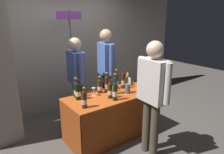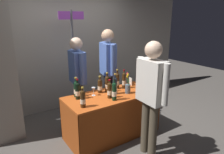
{
  "view_description": "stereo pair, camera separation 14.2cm",
  "coord_description": "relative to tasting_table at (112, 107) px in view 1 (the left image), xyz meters",
  "views": [
    {
      "loc": [
        -1.87,
        -2.53,
        1.96
      ],
      "look_at": [
        0.0,
        0.0,
        1.03
      ],
      "focal_mm": 32.88,
      "sensor_mm": 36.0,
      "label": 1
    },
    {
      "loc": [
        -1.76,
        -2.61,
        1.96
      ],
      "look_at": [
        0.0,
        0.0,
        1.03
      ],
      "focal_mm": 32.88,
      "sensor_mm": 36.0,
      "label": 2
    }
  ],
  "objects": [
    {
      "name": "display_bottle_3",
      "position": [
        -0.54,
        0.14,
        0.37
      ],
      "size": [
        0.08,
        0.08,
        0.32
      ],
      "color": "black",
      "rests_on": "tasting_table"
    },
    {
      "name": "display_bottle_5",
      "position": [
        0.35,
        0.14,
        0.38
      ],
      "size": [
        0.07,
        0.07,
        0.34
      ],
      "color": "#38230F",
      "rests_on": "tasting_table"
    },
    {
      "name": "vendor_presenter",
      "position": [
        -0.29,
        0.69,
        0.46
      ],
      "size": [
        0.26,
        0.57,
        1.62
      ],
      "rotation": [
        0.0,
        0.0,
        -1.69
      ],
      "color": "#4C4233",
      "rests_on": "ground_plane"
    },
    {
      "name": "booth_signpost",
      "position": [
        -0.16,
        1.11,
        0.75
      ],
      "size": [
        0.51,
        0.04,
        2.09
      ],
      "color": "#47474C",
      "rests_on": "ground_plane"
    },
    {
      "name": "brochure_stand",
      "position": [
        0.57,
        0.23,
        0.29
      ],
      "size": [
        0.06,
        0.15,
        0.14
      ],
      "primitive_type": "cube",
      "rotation": [
        0.01,
        0.0,
        4.38
      ],
      "color": "silver",
      "rests_on": "tasting_table"
    },
    {
      "name": "wine_glass_near_vendor",
      "position": [
        -0.27,
        0.13,
        0.33
      ],
      "size": [
        0.06,
        0.06,
        0.14
      ],
      "color": "silver",
      "rests_on": "tasting_table"
    },
    {
      "name": "display_bottle_8",
      "position": [
        -0.0,
        0.15,
        0.37
      ],
      "size": [
        0.08,
        0.08,
        0.34
      ],
      "color": "#38230F",
      "rests_on": "tasting_table"
    },
    {
      "name": "taster_foreground_right",
      "position": [
        0.15,
        -0.74,
        0.5
      ],
      "size": [
        0.23,
        0.59,
        1.67
      ],
      "rotation": [
        0.0,
        0.0,
        1.53
      ],
      "color": "#4C4233",
      "rests_on": "ground_plane"
    },
    {
      "name": "display_bottle_1",
      "position": [
        -0.12,
        0.19,
        0.35
      ],
      "size": [
        0.08,
        0.08,
        0.29
      ],
      "color": "#38230F",
      "rests_on": "tasting_table"
    },
    {
      "name": "display_bottle_4",
      "position": [
        -0.11,
        -0.1,
        0.36
      ],
      "size": [
        0.07,
        0.07,
        0.3
      ],
      "color": "#38230F",
      "rests_on": "tasting_table"
    },
    {
      "name": "display_bottle_0",
      "position": [
        -0.52,
        0.25,
        0.36
      ],
      "size": [
        0.08,
        0.08,
        0.32
      ],
      "color": "black",
      "rests_on": "tasting_table"
    },
    {
      "name": "display_bottle_6",
      "position": [
        -0.1,
        -0.21,
        0.37
      ],
      "size": [
        0.07,
        0.07,
        0.35
      ],
      "color": "black",
      "rests_on": "tasting_table"
    },
    {
      "name": "tasting_table",
      "position": [
        0.0,
        0.0,
        0.0
      ],
      "size": [
        1.55,
        0.7,
        0.73
      ],
      "color": "#B74C19",
      "rests_on": "ground_plane"
    },
    {
      "name": "back_partition",
      "position": [
        0.0,
        1.61,
        0.77
      ],
      "size": [
        6.25,
        0.12,
        2.56
      ],
      "primitive_type": "cube",
      "color": "#9E998E",
      "rests_on": "ground_plane"
    },
    {
      "name": "featured_wine_bottle",
      "position": [
        0.24,
        0.2,
        0.37
      ],
      "size": [
        0.08,
        0.08,
        0.35
      ],
      "color": "#38230F",
      "rests_on": "tasting_table"
    },
    {
      "name": "ground_plane",
      "position": [
        0.0,
        0.0,
        -0.51
      ],
      "size": [
        12.0,
        12.0,
        0.0
      ],
      "primitive_type": "plane",
      "color": "#514C47"
    },
    {
      "name": "vendor_assistant",
      "position": [
        0.35,
        0.66,
        0.55
      ],
      "size": [
        0.3,
        0.58,
        1.74
      ],
      "rotation": [
        0.0,
        0.0,
        -1.8
      ],
      "color": "black",
      "rests_on": "ground_plane"
    },
    {
      "name": "flower_vase",
      "position": [
        0.25,
        -0.1,
        0.33
      ],
      "size": [
        0.09,
        0.09,
        0.36
      ],
      "color": "slate",
      "rests_on": "tasting_table"
    },
    {
      "name": "display_bottle_2",
      "position": [
        0.06,
        -0.0,
        0.37
      ],
      "size": [
        0.07,
        0.07,
        0.35
      ],
      "color": "#192333",
      "rests_on": "tasting_table"
    },
    {
      "name": "display_bottle_7",
      "position": [
        -0.61,
        -0.18,
        0.36
      ],
      "size": [
        0.08,
        0.08,
        0.3
      ],
      "color": "#38230F",
      "rests_on": "tasting_table"
    }
  ]
}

